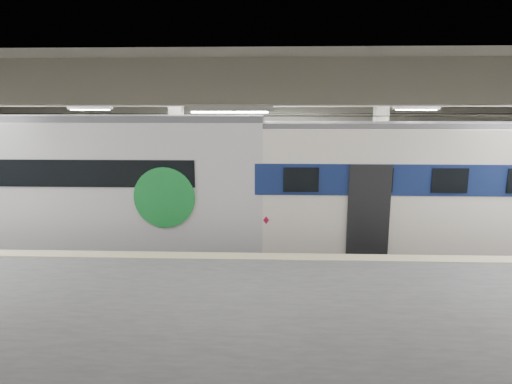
{
  "coord_description": "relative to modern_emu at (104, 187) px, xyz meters",
  "views": [
    {
      "loc": [
        0.77,
        -13.97,
        4.97
      ],
      "look_at": [
        0.22,
        1.0,
        2.0
      ],
      "focal_mm": 30.0,
      "sensor_mm": 36.0,
      "label": 1
    }
  ],
  "objects": [
    {
      "name": "older_rer",
      "position": [
        11.89,
        0.0,
        0.04
      ],
      "size": [
        13.67,
        3.02,
        4.5
      ],
      "color": "white",
      "rests_on": "ground"
    },
    {
      "name": "station_hall",
      "position": [
        4.88,
        -1.74,
        0.93
      ],
      "size": [
        36.0,
        24.0,
        5.75
      ],
      "color": "black",
      "rests_on": "ground"
    },
    {
      "name": "modern_emu",
      "position": [
        0.0,
        0.0,
        0.0
      ],
      "size": [
        14.76,
        3.05,
        4.72
      ],
      "color": "silver",
      "rests_on": "ground"
    },
    {
      "name": "far_train",
      "position": [
        2.8,
        5.5,
        -0.18
      ],
      "size": [
        12.93,
        3.22,
        4.14
      ],
      "rotation": [
        0.0,
        0.0,
        0.05
      ],
      "color": "silver",
      "rests_on": "ground"
    }
  ]
}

